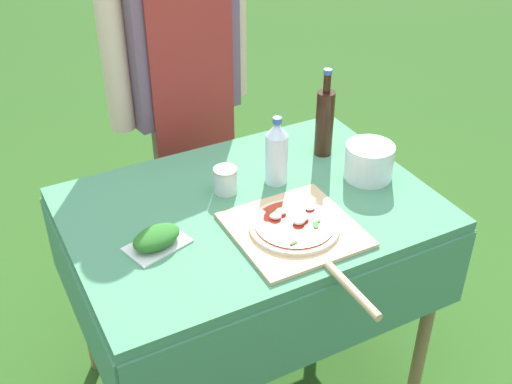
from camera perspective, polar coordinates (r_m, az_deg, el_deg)
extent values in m
plane|color=#2D5B1E|center=(2.56, -0.42, -16.22)|extent=(12.00, 12.00, 0.00)
cube|color=#478960|center=(2.01, -0.51, -1.52)|extent=(1.13, 0.80, 0.04)
cube|color=#478960|center=(1.85, 5.38, -11.94)|extent=(1.13, 0.01, 0.28)
cube|color=#478960|center=(2.40, -4.91, 0.32)|extent=(1.13, 0.01, 0.28)
cube|color=#478960|center=(1.98, -15.44, -9.65)|extent=(0.01, 0.80, 0.28)
cube|color=#478960|center=(2.37, 11.77, -0.92)|extent=(0.01, 0.80, 0.28)
cylinder|color=olive|center=(2.30, 14.99, -10.71)|extent=(0.05, 0.05, 0.78)
cylinder|color=olive|center=(2.40, -15.15, -8.49)|extent=(0.05, 0.05, 0.78)
cylinder|color=olive|center=(2.70, 5.72, -2.00)|extent=(0.05, 0.05, 0.78)
cylinder|color=#70604C|center=(2.82, -4.63, 0.28)|extent=(0.12, 0.12, 0.81)
cylinder|color=#70604C|center=(2.75, -7.45, -0.82)|extent=(0.12, 0.12, 0.81)
cube|color=#6B5166|center=(2.46, -7.02, 13.55)|extent=(0.46, 0.25, 0.61)
cube|color=#9E2D28|center=(2.47, -5.45, 7.96)|extent=(0.35, 0.06, 0.88)
cylinder|color=beige|center=(2.60, -1.93, 14.24)|extent=(0.09, 0.09, 0.54)
cylinder|color=beige|center=(2.37, -12.45, 11.45)|extent=(0.09, 0.09, 0.54)
cube|color=#D1B27F|center=(1.89, 3.42, -3.36)|extent=(0.36, 0.36, 0.01)
cylinder|color=#D1B27F|center=(1.71, 8.54, -8.59)|extent=(0.03, 0.23, 0.02)
cylinder|color=beige|center=(1.88, 3.43, -3.07)|extent=(0.27, 0.27, 0.01)
cylinder|color=red|center=(1.88, 3.44, -2.86)|extent=(0.23, 0.23, 0.00)
ellipsoid|color=white|center=(1.87, 3.86, -2.53)|extent=(0.06, 0.05, 0.02)
ellipsoid|color=white|center=(1.94, 4.83, -1.39)|extent=(0.04, 0.03, 0.01)
ellipsoid|color=white|center=(1.89, 1.74, -2.15)|extent=(0.05, 0.05, 0.02)
ellipsoid|color=white|center=(1.89, 4.21, -2.21)|extent=(0.05, 0.06, 0.02)
ellipsoid|color=white|center=(1.91, 2.26, -1.73)|extent=(0.04, 0.04, 0.02)
ellipsoid|color=#286B23|center=(1.80, 3.40, -4.54)|extent=(0.03, 0.02, 0.00)
ellipsoid|color=#286B23|center=(1.91, 1.70, -1.81)|extent=(0.04, 0.02, 0.00)
ellipsoid|color=#286B23|center=(1.87, 5.34, -2.90)|extent=(0.03, 0.04, 0.00)
ellipsoid|color=#286B23|center=(1.88, 5.43, -2.64)|extent=(0.03, 0.01, 0.00)
cylinder|color=black|center=(2.22, 6.10, 6.07)|extent=(0.06, 0.06, 0.23)
cylinder|color=black|center=(2.16, 6.34, 9.60)|extent=(0.03, 0.03, 0.07)
cylinder|color=#335BB2|center=(2.14, 6.41, 10.59)|extent=(0.03, 0.03, 0.02)
cylinder|color=silver|center=(2.07, 1.83, 2.96)|extent=(0.07, 0.07, 0.17)
cone|color=silver|center=(2.01, 1.88, 5.61)|extent=(0.07, 0.07, 0.04)
cylinder|color=#335BB2|center=(2.00, 1.90, 6.40)|extent=(0.03, 0.03, 0.02)
cube|color=silver|center=(1.86, -8.77, -4.67)|extent=(0.20, 0.16, 0.01)
ellipsoid|color=#286B23|center=(1.84, -8.84, -4.01)|extent=(0.17, 0.13, 0.05)
cylinder|color=silver|center=(2.14, 10.02, 2.69)|extent=(0.16, 0.16, 0.12)
cylinder|color=silver|center=(2.04, -2.73, 0.93)|extent=(0.08, 0.08, 0.08)
cylinder|color=red|center=(2.05, -2.72, 0.66)|extent=(0.07, 0.07, 0.05)
cylinder|color=#B7B2A3|center=(2.02, -2.76, 1.95)|extent=(0.08, 0.08, 0.01)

